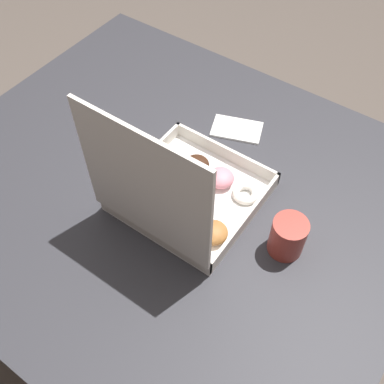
% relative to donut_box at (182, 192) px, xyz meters
% --- Properties ---
extents(ground_plane, '(8.00, 8.00, 0.00)m').
position_rel_donut_box_xyz_m(ground_plane, '(0.07, -0.04, -0.84)').
color(ground_plane, '#564C44').
extents(dining_table, '(1.17, 1.02, 0.78)m').
position_rel_donut_box_xyz_m(dining_table, '(0.07, -0.04, -0.16)').
color(dining_table, '#2D2D33').
rests_on(dining_table, ground_plane).
extents(donut_box, '(0.30, 0.31, 0.35)m').
position_rel_donut_box_xyz_m(donut_box, '(0.00, 0.00, 0.00)').
color(donut_box, white).
rests_on(donut_box, dining_table).
extents(coffee_mug, '(0.08, 0.08, 0.09)m').
position_rel_donut_box_xyz_m(coffee_mug, '(-0.24, -0.05, -0.02)').
color(coffee_mug, '#A3382D').
rests_on(coffee_mug, dining_table).
extents(paper_napkin, '(0.15, 0.12, 0.01)m').
position_rel_donut_box_xyz_m(paper_napkin, '(0.03, -0.30, -0.07)').
color(paper_napkin, white).
rests_on(paper_napkin, dining_table).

